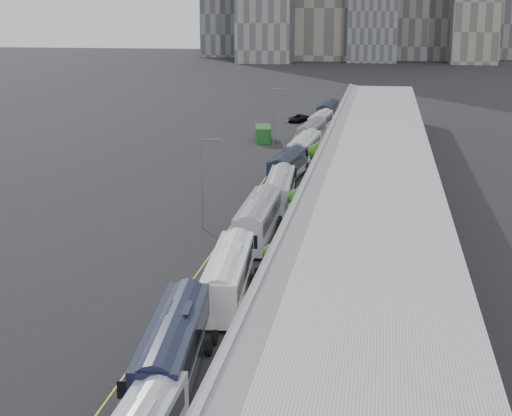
% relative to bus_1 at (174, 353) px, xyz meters
% --- Properties ---
extents(sidewalk, '(10.00, 170.00, 0.12)m').
position_rel_bus_1_xyz_m(sidewalk, '(7.33, 36.03, -1.64)').
color(sidewalk, gray).
rests_on(sidewalk, ground).
extents(lane_line, '(0.12, 160.00, 0.02)m').
position_rel_bus_1_xyz_m(lane_line, '(-3.17, 36.03, -1.69)').
color(lane_line, gold).
rests_on(lane_line, ground).
extents(depot, '(12.45, 160.40, 7.20)m').
position_rel_bus_1_xyz_m(depot, '(11.33, 36.03, 1.81)').
color(depot, gray).
rests_on(depot, ground).
extents(bus_1, '(4.16, 13.99, 4.03)m').
position_rel_bus_1_xyz_m(bus_1, '(0.00, 0.00, 0.00)').
color(bus_1, black).
rests_on(bus_1, ground).
extents(bus_2, '(3.73, 13.63, 3.94)m').
position_rel_bus_1_xyz_m(bus_2, '(0.72, 13.50, -0.04)').
color(bus_2, silver).
rests_on(bus_2, ground).
extents(bus_3, '(3.09, 13.97, 4.08)m').
position_rel_bus_1_xyz_m(bus_3, '(0.43, 29.99, 0.02)').
color(bus_3, gray).
rests_on(bus_3, ground).
extents(bus_4, '(3.56, 13.66, 3.95)m').
position_rel_bus_1_xyz_m(bus_4, '(0.81, 42.50, -0.03)').
color(bus_4, '#A2A5AC').
rests_on(bus_4, ground).
extents(bus_5, '(3.91, 13.29, 3.83)m').
position_rel_bus_1_xyz_m(bus_5, '(-0.01, 57.30, -0.08)').
color(bus_5, black).
rests_on(bus_5, ground).
extents(bus_6, '(3.64, 13.95, 4.04)m').
position_rel_bus_1_xyz_m(bus_6, '(0.89, 69.61, 0.00)').
color(bus_6, silver).
rests_on(bus_6, ground).
extents(bus_7, '(3.77, 13.27, 3.83)m').
position_rel_bus_1_xyz_m(bus_7, '(0.45, 85.33, -0.09)').
color(bus_7, slate).
rests_on(bus_7, ground).
extents(bus_8, '(3.61, 12.79, 3.69)m').
position_rel_bus_1_xyz_m(bus_8, '(0.89, 97.90, -0.14)').
color(bus_8, silver).
rests_on(bus_8, ground).
extents(bus_9, '(3.45, 13.16, 3.81)m').
position_rel_bus_1_xyz_m(bus_9, '(1.01, 113.53, -0.09)').
color(bus_9, '#151E31').
rests_on(bus_9, ground).
extents(tree_1, '(1.88, 1.88, 4.12)m').
position_rel_bus_1_xyz_m(tree_1, '(4.19, 16.22, 1.45)').
color(tree_1, black).
rests_on(tree_1, ground).
extents(tree_2, '(2.31, 2.31, 4.28)m').
position_rel_bus_1_xyz_m(tree_2, '(3.98, 35.22, 1.41)').
color(tree_2, black).
rests_on(tree_2, ground).
extents(tree_3, '(2.54, 2.54, 5.06)m').
position_rel_bus_1_xyz_m(tree_3, '(3.86, 58.47, 2.07)').
color(tree_3, black).
rests_on(tree_3, ground).
extents(street_lamp_near, '(2.04, 0.22, 9.32)m').
position_rel_bus_1_xyz_m(street_lamp_near, '(-5.70, 33.07, 3.66)').
color(street_lamp_near, '#59595E').
rests_on(street_lamp_near, ground).
extents(street_lamp_far, '(2.04, 0.22, 9.44)m').
position_rel_bus_1_xyz_m(street_lamp_far, '(-5.36, 82.58, 3.72)').
color(street_lamp_far, '#59595E').
rests_on(street_lamp_far, ground).
extents(shipping_container, '(3.70, 6.96, 2.49)m').
position_rel_bus_1_xyz_m(shipping_container, '(-8.03, 87.63, -0.46)').
color(shipping_container, '#164818').
rests_on(shipping_container, ground).
extents(suv, '(4.43, 5.90, 1.49)m').
position_rel_bus_1_xyz_m(suv, '(-4.63, 110.99, -0.96)').
color(suv, black).
rests_on(suv, ground).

